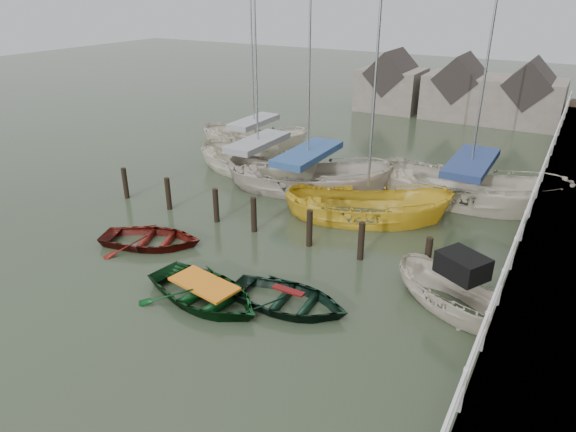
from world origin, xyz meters
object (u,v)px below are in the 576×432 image
Objects in this scene: sailboat_b at (307,189)px; sailboat_d at (466,201)px; rowboat_green at (205,301)px; sailboat_a at (259,173)px; motorboat at (455,308)px; sailboat_c at (366,218)px; rowboat_red at (152,245)px; rowboat_dkgreen at (288,307)px; sailboat_e at (255,146)px.

sailboat_b is 7.04m from sailboat_d.
rowboat_green is at bearing 174.00° from sailboat_b.
rowboat_green is 9.74m from sailboat_b.
sailboat_d is (9.85, 1.46, -0.00)m from sailboat_a.
motorboat is at bearing -54.68° from rowboat_green.
sailboat_b is (-1.63, 9.61, 0.06)m from rowboat_green.
sailboat_c is 0.91× the size of sailboat_d.
sailboat_a is at bearing -16.45° from rowboat_red.
sailboat_b is at bearing 20.61° from rowboat_dkgreen.
sailboat_d reaches higher than sailboat_e.
sailboat_c is (-4.71, 4.76, -0.08)m from motorboat.
sailboat_b reaches higher than sailboat_e.
rowboat_red is 0.91× the size of rowboat_green.
sailboat_e is at bearing 81.16° from motorboat.
sailboat_a reaches higher than motorboat.
sailboat_b reaches higher than sailboat_c.
rowboat_dkgreen is at bearing 146.33° from motorboat.
sailboat_b is at bearing 45.00° from sailboat_c.
rowboat_green is at bearing -149.13° from sailboat_a.
rowboat_dkgreen is at bearing -120.34° from rowboat_red.
sailboat_b reaches higher than sailboat_a.
rowboat_dkgreen is 0.31× the size of sailboat_b.
rowboat_red is 13.39m from sailboat_d.
rowboat_red is at bearing -168.52° from sailboat_a.
sailboat_a is 1.13× the size of sailboat_e.
sailboat_e reaches higher than rowboat_red.
sailboat_b is at bearing -97.02° from sailboat_a.
rowboat_red is 0.81× the size of motorboat.
motorboat is at bearing -156.13° from sailboat_c.
sailboat_b is at bearing -38.92° from rowboat_red.
sailboat_d reaches higher than sailboat_b.
rowboat_red is 6.38m from rowboat_dkgreen.
sailboat_d is 1.26× the size of sailboat_e.
sailboat_e reaches higher than rowboat_green.
rowboat_red is 0.37× the size of sailboat_e.
rowboat_green is at bearing 108.88° from rowboat_dkgreen.
sailboat_e is at bearing 79.00° from sailboat_d.
sailboat_a is 0.95× the size of sailboat_b.
motorboat reaches higher than rowboat_red.
motorboat is 10.44m from sailboat_b.
sailboat_a is (-11.43, 7.10, -0.04)m from motorboat.
rowboat_dkgreen is at bearing -150.52° from sailboat_e.
motorboat is 13.45m from sailboat_a.
sailboat_a is at bearing 50.07° from sailboat_c.
sailboat_c is (3.56, -1.60, -0.05)m from sailboat_b.
rowboat_red is 12.72m from sailboat_e.
motorboat is 6.70m from sailboat_c.
sailboat_e is (-5.91, 4.52, 0.00)m from sailboat_b.
rowboat_green is 16.01m from sailboat_e.
sailboat_c is at bearing 73.34° from motorboat.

